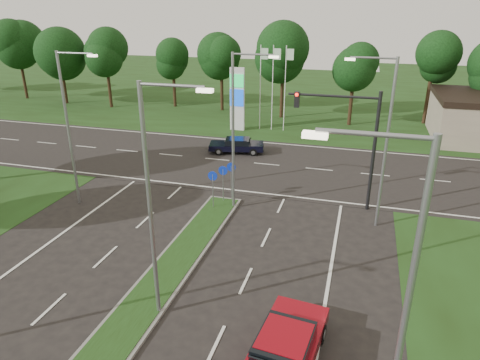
# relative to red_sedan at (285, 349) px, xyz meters

# --- Properties ---
(verge_far) EXTENTS (160.00, 50.00, 0.02)m
(verge_far) POSITION_rel_red_sedan_xyz_m (-6.00, 50.25, -0.71)
(verge_far) COLOR #1C3311
(verge_far) RESTS_ON ground
(cross_road) EXTENTS (160.00, 12.00, 0.02)m
(cross_road) POSITION_rel_red_sedan_xyz_m (-6.00, 19.25, -0.71)
(cross_road) COLOR black
(cross_road) RESTS_ON ground
(median_kerb) EXTENTS (2.00, 26.00, 0.12)m
(median_kerb) POSITION_rel_red_sedan_xyz_m (-6.00, -0.75, -0.65)
(median_kerb) COLOR slate
(median_kerb) RESTS_ON ground
(streetlight_median_near) EXTENTS (2.53, 0.22, 9.00)m
(streetlight_median_near) POSITION_rel_red_sedan_xyz_m (-5.00, 1.25, 4.36)
(streetlight_median_near) COLOR gray
(streetlight_median_near) RESTS_ON ground
(streetlight_median_far) EXTENTS (2.53, 0.22, 9.00)m
(streetlight_median_far) POSITION_rel_red_sedan_xyz_m (-5.00, 11.25, 4.36)
(streetlight_median_far) COLOR gray
(streetlight_median_far) RESTS_ON ground
(streetlight_left_far) EXTENTS (2.53, 0.22, 9.00)m
(streetlight_left_far) POSITION_rel_red_sedan_xyz_m (-14.30, 9.25, 4.36)
(streetlight_left_far) COLOR gray
(streetlight_left_far) RESTS_ON ground
(streetlight_right_far) EXTENTS (2.53, 0.22, 9.00)m
(streetlight_right_far) POSITION_rel_red_sedan_xyz_m (2.80, 11.25, 4.36)
(streetlight_right_far) COLOR gray
(streetlight_right_far) RESTS_ON ground
(streetlight_right_near) EXTENTS (2.53, 0.22, 9.00)m
(streetlight_right_near) POSITION_rel_red_sedan_xyz_m (2.80, -2.75, 4.36)
(streetlight_right_near) COLOR gray
(streetlight_right_near) RESTS_ON ground
(traffic_signal) EXTENTS (5.10, 0.42, 7.00)m
(traffic_signal) POSITION_rel_red_sedan_xyz_m (1.19, 13.24, 3.94)
(traffic_signal) COLOR black
(traffic_signal) RESTS_ON ground
(median_signs) EXTENTS (1.16, 1.76, 2.38)m
(median_signs) POSITION_rel_red_sedan_xyz_m (-6.00, 11.65, 1.00)
(median_signs) COLOR gray
(median_signs) RESTS_ON ground
(gas_pylon) EXTENTS (5.80, 1.26, 8.00)m
(gas_pylon) POSITION_rel_red_sedan_xyz_m (-9.78, 28.29, 2.48)
(gas_pylon) COLOR silver
(gas_pylon) RESTS_ON ground
(treeline_far) EXTENTS (6.00, 6.00, 9.90)m
(treeline_far) POSITION_rel_red_sedan_xyz_m (-5.90, 35.18, 6.12)
(treeline_far) COLOR black
(treeline_far) RESTS_ON ground
(red_sedan) EXTENTS (2.47, 5.01, 1.33)m
(red_sedan) POSITION_rel_red_sedan_xyz_m (0.00, 0.00, 0.00)
(red_sedan) COLOR maroon
(red_sedan) RESTS_ON ground
(navy_sedan) EXTENTS (4.68, 2.70, 1.21)m
(navy_sedan) POSITION_rel_red_sedan_xyz_m (-8.01, 21.39, -0.06)
(navy_sedan) COLOR black
(navy_sedan) RESTS_ON ground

